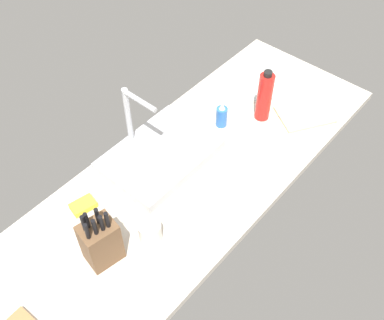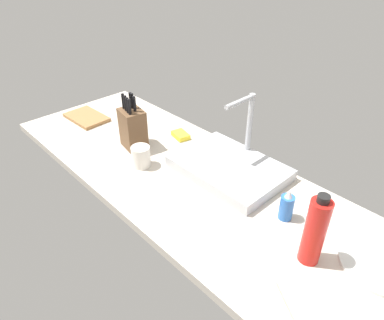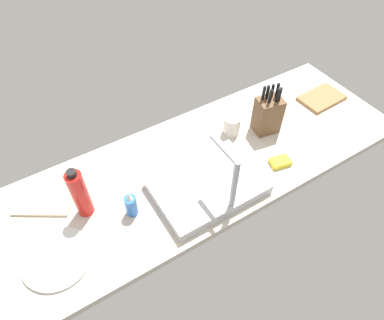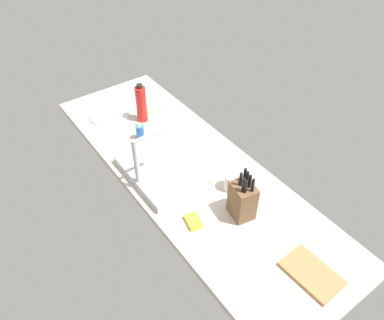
{
  "view_description": "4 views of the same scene",
  "coord_description": "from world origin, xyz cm",
  "px_view_note": "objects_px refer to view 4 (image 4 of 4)",
  "views": [
    {
      "loc": [
        -79.06,
        -75.77,
        144.53
      ],
      "look_at": [
        7.19,
        -1.37,
        12.66
      ],
      "focal_mm": 42.99,
      "sensor_mm": 36.0,
      "label": 1
    },
    {
      "loc": [
        81.23,
        -79.37,
        88.45
      ],
      "look_at": [
        -4.44,
        1.76,
        10.69
      ],
      "focal_mm": 32.76,
      "sensor_mm": 36.0,
      "label": 2
    },
    {
      "loc": [
        56.56,
        85.11,
        122.57
      ],
      "look_at": [
        4.83,
        1.25,
        10.02
      ],
      "focal_mm": 32.42,
      "sensor_mm": 36.0,
      "label": 3
    },
    {
      "loc": [
        -119.2,
        83.6,
        140.34
      ],
      "look_at": [
        -1.52,
        -1.32,
        10.14
      ],
      "focal_mm": 35.25,
      "sensor_mm": 36.0,
      "label": 4
    }
  ],
  "objects_px": {
    "knife_block": "(242,200)",
    "water_bottle": "(141,104)",
    "cutting_board": "(312,273)",
    "dish_sponge": "(193,221)",
    "sink_basin": "(161,171)",
    "faucet": "(140,159)",
    "soap_bottle": "(140,132)",
    "dish_towel": "(152,102)",
    "coffee_mug": "(232,182)",
    "dinner_plate": "(110,114)"
  },
  "relations": [
    {
      "from": "faucet",
      "to": "dish_towel",
      "type": "bearing_deg",
      "value": -34.7
    },
    {
      "from": "water_bottle",
      "to": "dish_sponge",
      "type": "relative_size",
      "value": 2.77
    },
    {
      "from": "knife_block",
      "to": "dish_sponge",
      "type": "distance_m",
      "value": 0.24
    },
    {
      "from": "cutting_board",
      "to": "dinner_plate",
      "type": "relative_size",
      "value": 0.92
    },
    {
      "from": "faucet",
      "to": "dish_sponge",
      "type": "bearing_deg",
      "value": -168.68
    },
    {
      "from": "cutting_board",
      "to": "knife_block",
      "type": "bearing_deg",
      "value": 2.87
    },
    {
      "from": "knife_block",
      "to": "water_bottle",
      "type": "relative_size",
      "value": 1.01
    },
    {
      "from": "faucet",
      "to": "dinner_plate",
      "type": "height_order",
      "value": "faucet"
    },
    {
      "from": "cutting_board",
      "to": "dish_sponge",
      "type": "xyz_separation_m",
      "value": [
        0.5,
        0.23,
        0.0
      ]
    },
    {
      "from": "faucet",
      "to": "coffee_mug",
      "type": "height_order",
      "value": "faucet"
    },
    {
      "from": "soap_bottle",
      "to": "coffee_mug",
      "type": "xyz_separation_m",
      "value": [
        -0.61,
        -0.17,
        -0.01
      ]
    },
    {
      "from": "faucet",
      "to": "dinner_plate",
      "type": "bearing_deg",
      "value": -12.39
    },
    {
      "from": "dish_sponge",
      "to": "coffee_mug",
      "type": "bearing_deg",
      "value": -76.86
    },
    {
      "from": "dish_towel",
      "to": "coffee_mug",
      "type": "relative_size",
      "value": 2.51
    },
    {
      "from": "coffee_mug",
      "to": "water_bottle",
      "type": "bearing_deg",
      "value": 4.82
    },
    {
      "from": "water_bottle",
      "to": "dinner_plate",
      "type": "relative_size",
      "value": 0.98
    },
    {
      "from": "cutting_board",
      "to": "soap_bottle",
      "type": "bearing_deg",
      "value": 5.69
    },
    {
      "from": "dinner_plate",
      "to": "coffee_mug",
      "type": "height_order",
      "value": "coffee_mug"
    },
    {
      "from": "dinner_plate",
      "to": "dish_towel",
      "type": "bearing_deg",
      "value": -97.51
    },
    {
      "from": "knife_block",
      "to": "coffee_mug",
      "type": "relative_size",
      "value": 2.78
    },
    {
      "from": "cutting_board",
      "to": "dinner_plate",
      "type": "height_order",
      "value": "cutting_board"
    },
    {
      "from": "knife_block",
      "to": "dish_towel",
      "type": "xyz_separation_m",
      "value": [
        1.05,
        -0.15,
        -0.09
      ]
    },
    {
      "from": "sink_basin",
      "to": "water_bottle",
      "type": "bearing_deg",
      "value": -19.49
    },
    {
      "from": "sink_basin",
      "to": "dish_towel",
      "type": "bearing_deg",
      "value": -27.21
    },
    {
      "from": "faucet",
      "to": "cutting_board",
      "type": "distance_m",
      "value": 0.91
    },
    {
      "from": "soap_bottle",
      "to": "dinner_plate",
      "type": "relative_size",
      "value": 0.47
    },
    {
      "from": "soap_bottle",
      "to": "water_bottle",
      "type": "relative_size",
      "value": 0.49
    },
    {
      "from": "cutting_board",
      "to": "water_bottle",
      "type": "xyz_separation_m",
      "value": [
        1.33,
        0.01,
        0.11
      ]
    },
    {
      "from": "faucet",
      "to": "knife_block",
      "type": "height_order",
      "value": "faucet"
    },
    {
      "from": "dish_sponge",
      "to": "sink_basin",
      "type": "bearing_deg",
      "value": -8.3
    },
    {
      "from": "cutting_board",
      "to": "sink_basin",
      "type": "bearing_deg",
      "value": 11.87
    },
    {
      "from": "soap_bottle",
      "to": "dish_sponge",
      "type": "height_order",
      "value": "soap_bottle"
    },
    {
      "from": "knife_block",
      "to": "soap_bottle",
      "type": "bearing_deg",
      "value": 17.72
    },
    {
      "from": "knife_block",
      "to": "cutting_board",
      "type": "bearing_deg",
      "value": -166.59
    },
    {
      "from": "sink_basin",
      "to": "dish_towel",
      "type": "distance_m",
      "value": 0.68
    },
    {
      "from": "dish_towel",
      "to": "dish_sponge",
      "type": "bearing_deg",
      "value": 159.38
    },
    {
      "from": "knife_block",
      "to": "water_bottle",
      "type": "xyz_separation_m",
      "value": [
        0.92,
        -0.01,
        0.02
      ]
    },
    {
      "from": "coffee_mug",
      "to": "dish_sponge",
      "type": "bearing_deg",
      "value": 103.14
    },
    {
      "from": "faucet",
      "to": "water_bottle",
      "type": "distance_m",
      "value": 0.57
    },
    {
      "from": "dish_towel",
      "to": "soap_bottle",
      "type": "bearing_deg",
      "value": 139.08
    },
    {
      "from": "dinner_plate",
      "to": "dish_towel",
      "type": "relative_size",
      "value": 1.11
    },
    {
      "from": "dinner_plate",
      "to": "dish_towel",
      "type": "xyz_separation_m",
      "value": [
        -0.04,
        -0.29,
        0.0
      ]
    },
    {
      "from": "knife_block",
      "to": "dinner_plate",
      "type": "relative_size",
      "value": 0.99
    },
    {
      "from": "cutting_board",
      "to": "dish_sponge",
      "type": "height_order",
      "value": "dish_sponge"
    },
    {
      "from": "water_bottle",
      "to": "dish_towel",
      "type": "height_order",
      "value": "water_bottle"
    },
    {
      "from": "sink_basin",
      "to": "cutting_board",
      "type": "distance_m",
      "value": 0.88
    },
    {
      "from": "cutting_board",
      "to": "dish_towel",
      "type": "xyz_separation_m",
      "value": [
        1.46,
        -0.13,
        -0.0
      ]
    },
    {
      "from": "faucet",
      "to": "cutting_board",
      "type": "bearing_deg",
      "value": -160.22
    },
    {
      "from": "faucet",
      "to": "soap_bottle",
      "type": "distance_m",
      "value": 0.41
    },
    {
      "from": "knife_block",
      "to": "water_bottle",
      "type": "distance_m",
      "value": 0.92
    }
  ]
}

